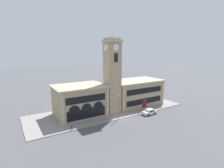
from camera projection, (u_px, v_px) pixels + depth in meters
ground_plane at (123, 119)px, 43.30m from camera, size 300.00×300.00×0.00m
sidewalk_kerb at (109, 110)px, 49.27m from camera, size 43.84×14.33×0.15m
clock_tower at (112, 76)px, 45.92m from camera, size 4.31×4.31×20.93m
town_hall_left_wing at (80, 100)px, 44.93m from camera, size 12.93×9.48×7.94m
town_hall_right_wing at (135, 92)px, 54.36m from camera, size 16.51×9.48×7.68m
parked_car_near at (149, 112)px, 46.10m from camera, size 4.08×1.95×1.39m
street_lamp at (119, 103)px, 42.33m from camera, size 0.36×0.36×5.89m
bollard at (72, 128)px, 36.61m from camera, size 0.18×0.18×1.06m
fire_hydrant at (139, 112)px, 46.22m from camera, size 0.22×0.22×0.87m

